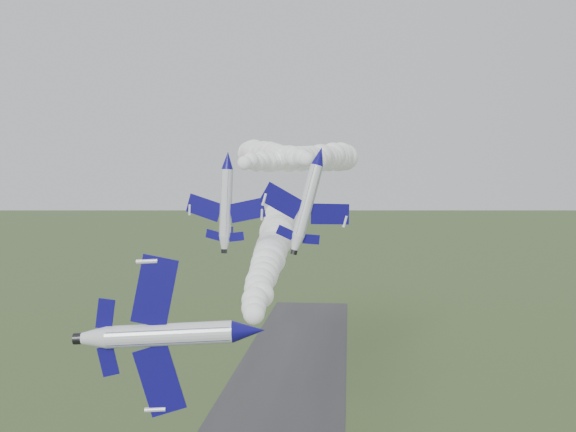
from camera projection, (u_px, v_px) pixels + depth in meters
The scene contains 6 objects.
jet_lead at pixel (249, 331), 46.88m from camera, with size 3.79×14.08×11.61m.
smoke_trail_jet_lead at pixel (272, 247), 82.50m from camera, with size 5.53×64.61×5.53m, color white, non-canonical shape.
jet_pair_left at pixel (227, 160), 74.85m from camera, with size 10.13×11.85×2.97m.
smoke_trail_jet_pair_left at pixel (306, 159), 103.00m from camera, with size 5.18×54.49×5.18m, color white, non-canonical shape.
jet_pair_right at pixel (320, 156), 73.08m from camera, with size 10.37×12.42×3.91m.
smoke_trail_jet_pair_right at pixel (271, 155), 102.02m from camera, with size 4.83×52.95×4.83m, color white, non-canonical shape.
Camera 1 is at (12.47, -55.81, 40.22)m, focal length 40.00 mm.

